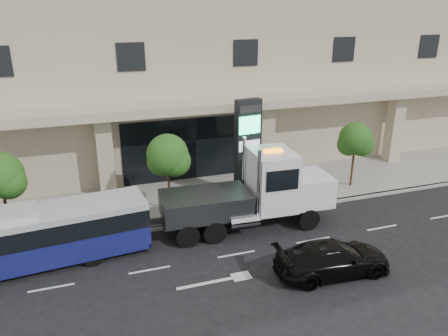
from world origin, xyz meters
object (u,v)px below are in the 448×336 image
Objects in this scene: black_sedan at (333,258)px; city_bus at (15,240)px; tow_truck at (255,193)px; signage_pylon at (248,150)px.

city_bus is at bearing 73.34° from black_sedan.
tow_truck is at bearing -3.14° from city_bus.
city_bus is at bearing -171.00° from signage_pylon.
signage_pylon is at bearing 8.77° from black_sedan.
black_sedan is 8.40m from signage_pylon.
tow_truck is 5.34m from black_sedan.
tow_truck reaches higher than city_bus.
signage_pylon reaches higher than tow_truck.
signage_pylon reaches higher than black_sedan.
city_bus is 1.93× the size of signage_pylon.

